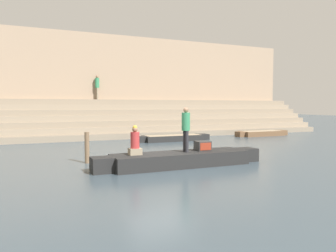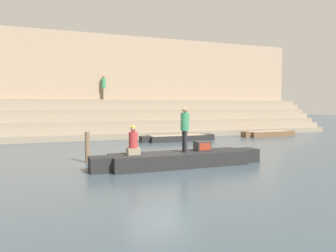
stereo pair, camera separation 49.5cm
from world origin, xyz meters
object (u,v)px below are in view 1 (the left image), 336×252
at_px(person_standing, 186,126).
at_px(tv_set, 203,146).
at_px(rowboat_main, 181,159).
at_px(person_rowing, 135,143).
at_px(moored_boat_distant, 262,133).
at_px(moored_boat_shore, 173,138).
at_px(mooring_post, 87,148).
at_px(person_on_steps, 97,85).

xyz_separation_m(person_standing, tv_set, (0.77, 0.09, -0.77)).
distance_m(rowboat_main, person_rowing, 1.86).
height_order(rowboat_main, moored_boat_distant, rowboat_main).
xyz_separation_m(person_rowing, moored_boat_distant, (12.52, 8.50, -0.74)).
bearing_deg(rowboat_main, moored_boat_distant, 36.40).
xyz_separation_m(moored_boat_shore, moored_boat_distant, (7.45, 0.58, 0.00)).
relative_size(person_rowing, moored_boat_distant, 0.24).
xyz_separation_m(person_rowing, tv_set, (2.71, 0.02, -0.24)).
bearing_deg(person_standing, moored_boat_distant, 47.61).
bearing_deg(person_rowing, tv_set, -11.08).
height_order(moored_boat_distant, mooring_post, mooring_post).
bearing_deg(person_standing, person_on_steps, 100.47).
xyz_separation_m(rowboat_main, tv_set, (0.97, 0.10, 0.42)).
xyz_separation_m(tv_set, moored_boat_distant, (9.82, 8.48, -0.50)).
bearing_deg(moored_boat_shore, mooring_post, -138.98).
relative_size(moored_boat_distant, mooring_post, 3.60).
bearing_deg(person_standing, person_rowing, -173.54).
relative_size(rowboat_main, moored_boat_distant, 1.51).
distance_m(moored_boat_shore, person_on_steps, 7.74).
distance_m(moored_boat_shore, mooring_post, 8.76).
bearing_deg(person_standing, moored_boat_shore, 77.20).
height_order(rowboat_main, person_on_steps, person_on_steps).
bearing_deg(person_standing, rowboat_main, -170.61).
bearing_deg(person_on_steps, mooring_post, 125.94).
height_order(tv_set, mooring_post, mooring_post).
relative_size(moored_boat_shore, mooring_post, 4.07).
height_order(moored_boat_distant, person_on_steps, person_on_steps).
bearing_deg(person_rowing, rowboat_main, -14.03).
bearing_deg(moored_boat_distant, tv_set, -138.54).
bearing_deg(moored_boat_distant, person_standing, -140.36).
height_order(tv_set, person_on_steps, person_on_steps).
relative_size(rowboat_main, mooring_post, 5.43).
bearing_deg(rowboat_main, person_on_steps, 88.95).
xyz_separation_m(mooring_post, person_on_steps, (2.81, 11.86, 3.14)).
height_order(person_standing, person_on_steps, person_on_steps).
xyz_separation_m(moored_boat_distant, mooring_post, (-13.84, -6.56, 0.41)).
height_order(person_standing, moored_boat_distant, person_standing).
bearing_deg(moored_boat_shore, moored_boat_distant, 2.36).
distance_m(rowboat_main, person_on_steps, 14.29).
distance_m(rowboat_main, person_standing, 1.21).
distance_m(moored_boat_distant, person_on_steps, 12.74).
relative_size(moored_boat_distant, person_on_steps, 2.42).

